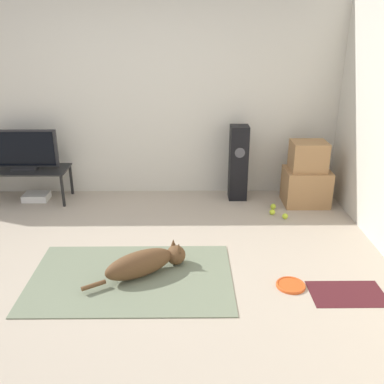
% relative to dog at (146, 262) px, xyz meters
% --- Properties ---
extents(ground_plane, '(12.00, 12.00, 0.00)m').
position_rel_dog_xyz_m(ground_plane, '(-0.29, -0.01, -0.13)').
color(ground_plane, '#B2A38E').
extents(wall_back, '(8.00, 0.06, 2.55)m').
position_rel_dog_xyz_m(wall_back, '(-0.29, 2.09, 1.15)').
color(wall_back, beige).
rests_on(wall_back, ground_plane).
extents(area_rug, '(1.79, 1.12, 0.01)m').
position_rel_dog_xyz_m(area_rug, '(-0.13, -0.06, -0.12)').
color(area_rug, slate).
rests_on(area_rug, ground_plane).
extents(dog, '(0.87, 0.59, 0.24)m').
position_rel_dog_xyz_m(dog, '(0.00, 0.00, 0.00)').
color(dog, brown).
rests_on(dog, area_rug).
extents(frisbee, '(0.25, 0.25, 0.03)m').
position_rel_dog_xyz_m(frisbee, '(1.27, -0.20, -0.11)').
color(frisbee, '#DB511E').
rests_on(frisbee, ground_plane).
extents(cardboard_box_lower, '(0.54, 0.44, 0.44)m').
position_rel_dog_xyz_m(cardboard_box_lower, '(1.85, 1.62, 0.10)').
color(cardboard_box_lower, '#A87A4C').
rests_on(cardboard_box_lower, ground_plane).
extents(cardboard_box_upper, '(0.42, 0.34, 0.35)m').
position_rel_dog_xyz_m(cardboard_box_upper, '(1.84, 1.61, 0.49)').
color(cardboard_box_upper, '#A87A4C').
rests_on(cardboard_box_upper, cardboard_box_lower).
extents(floor_speaker, '(0.23, 0.23, 0.95)m').
position_rel_dog_xyz_m(floor_speaker, '(1.02, 1.80, 0.35)').
color(floor_speaker, black).
rests_on(floor_speaker, ground_plane).
extents(tv_stand, '(1.05, 0.47, 0.42)m').
position_rel_dog_xyz_m(tv_stand, '(-1.65, 1.76, 0.25)').
color(tv_stand, black).
rests_on(tv_stand, ground_plane).
extents(tv, '(0.86, 0.20, 0.49)m').
position_rel_dog_xyz_m(tv, '(-1.65, 1.76, 0.54)').
color(tv, '#232326').
rests_on(tv, tv_stand).
extents(tennis_ball_by_boxes, '(0.07, 0.07, 0.07)m').
position_rel_dog_xyz_m(tennis_ball_by_boxes, '(1.51, 1.16, -0.09)').
color(tennis_ball_by_boxes, '#C6E033').
rests_on(tennis_ball_by_boxes, ground_plane).
extents(tennis_ball_near_speaker, '(0.07, 0.07, 0.07)m').
position_rel_dog_xyz_m(tennis_ball_near_speaker, '(1.38, 1.28, -0.09)').
color(tennis_ball_near_speaker, '#C6E033').
rests_on(tennis_ball_near_speaker, ground_plane).
extents(tennis_ball_loose_on_carpet, '(0.07, 0.07, 0.07)m').
position_rel_dog_xyz_m(tennis_ball_loose_on_carpet, '(1.42, 1.44, -0.09)').
color(tennis_ball_loose_on_carpet, '#C6E033').
rests_on(tennis_ball_loose_on_carpet, ground_plane).
extents(game_console, '(0.31, 0.24, 0.09)m').
position_rel_dog_xyz_m(game_console, '(-1.56, 1.76, -0.08)').
color(game_console, white).
rests_on(game_console, ground_plane).
extents(door_mat, '(0.62, 0.38, 0.01)m').
position_rel_dog_xyz_m(door_mat, '(1.72, -0.31, -0.12)').
color(door_mat, '#47191E').
rests_on(door_mat, ground_plane).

